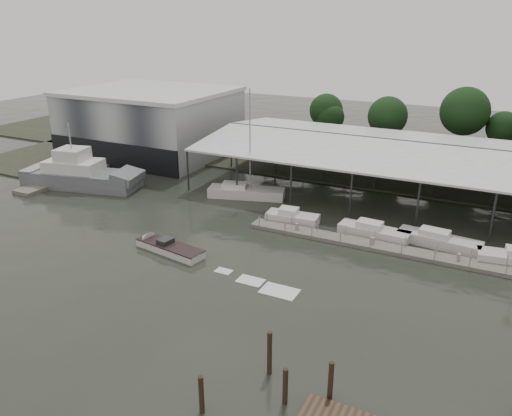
% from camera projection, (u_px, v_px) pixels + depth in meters
% --- Properties ---
extents(ground, '(200.00, 200.00, 0.00)m').
position_uv_depth(ground, '(197.00, 259.00, 46.86)').
color(ground, '#272B23').
rests_on(ground, ground).
extents(land_strip_far, '(140.00, 30.00, 0.30)m').
position_uv_depth(land_strip_far, '(337.00, 155.00, 81.89)').
color(land_strip_far, '#333628').
rests_on(land_strip_far, ground).
extents(land_strip_west, '(20.00, 40.00, 0.30)m').
position_uv_depth(land_strip_west, '(99.00, 145.00, 88.59)').
color(land_strip_west, '#333628').
rests_on(land_strip_west, ground).
extents(storage_warehouse, '(24.50, 20.50, 10.50)m').
position_uv_depth(storage_warehouse, '(151.00, 122.00, 81.67)').
color(storage_warehouse, '#A2A8AC').
rests_on(storage_warehouse, ground).
extents(covered_boat_shed, '(58.24, 24.00, 6.96)m').
position_uv_depth(covered_boat_shed, '(437.00, 150.00, 60.94)').
color(covered_boat_shed, white).
rests_on(covered_boat_shed, ground).
extents(trawler_dock, '(3.00, 18.00, 0.50)m').
position_uv_depth(trawler_dock, '(73.00, 175.00, 71.00)').
color(trawler_dock, slate).
rests_on(trawler_dock, ground).
extents(floating_dock, '(28.00, 2.00, 1.40)m').
position_uv_depth(floating_dock, '(382.00, 247.00, 48.87)').
color(floating_dock, slate).
rests_on(floating_dock, ground).
extents(grey_trawler, '(16.76, 8.31, 8.84)m').
position_uv_depth(grey_trawler, '(82.00, 175.00, 66.52)').
color(grey_trawler, slate).
rests_on(grey_trawler, ground).
extents(white_sailboat, '(9.90, 5.18, 13.77)m').
position_uv_depth(white_sailboat, '(245.00, 192.00, 62.87)').
color(white_sailboat, silver).
rests_on(white_sailboat, ground).
extents(speedboat_underway, '(19.00, 5.01, 2.00)m').
position_uv_depth(speedboat_underway, '(165.00, 247.00, 48.59)').
color(speedboat_underway, silver).
rests_on(speedboat_underway, ground).
extents(moored_cruiser_0, '(5.92, 2.70, 1.70)m').
position_uv_depth(moored_cruiser_0, '(292.00, 218.00, 55.04)').
color(moored_cruiser_0, silver).
rests_on(moored_cruiser_0, ground).
extents(moored_cruiser_1, '(7.38, 2.71, 1.70)m').
position_uv_depth(moored_cruiser_1, '(373.00, 232.00, 51.44)').
color(moored_cruiser_1, silver).
rests_on(moored_cruiser_1, ground).
extents(moored_cruiser_2, '(8.25, 3.13, 1.70)m').
position_uv_depth(moored_cruiser_2, '(438.00, 240.00, 49.46)').
color(moored_cruiser_2, silver).
rests_on(moored_cruiser_2, ground).
extents(mooring_pilings, '(6.53, 7.62, 3.68)m').
position_uv_depth(mooring_pilings, '(263.00, 402.00, 28.02)').
color(mooring_pilings, '#322419').
rests_on(mooring_pilings, ground).
extents(horizon_tree_line, '(68.07, 10.61, 11.34)m').
position_uv_depth(horizon_tree_line, '(494.00, 123.00, 75.17)').
color(horizon_tree_line, black).
rests_on(horizon_tree_line, ground).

